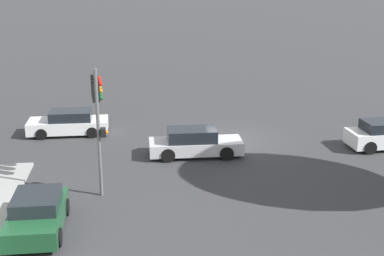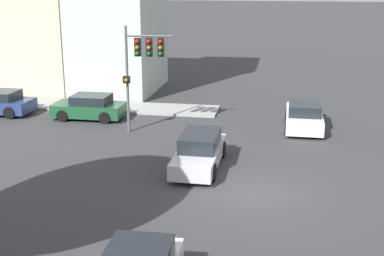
% 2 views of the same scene
% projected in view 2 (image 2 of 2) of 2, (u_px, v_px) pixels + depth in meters
% --- Properties ---
extents(ground_plane, '(300.00, 300.00, 0.00)m').
position_uv_depth(ground_plane, '(253.00, 191.00, 20.12)').
color(ground_plane, '#333335').
extents(traffic_signal, '(0.76, 2.47, 5.44)m').
position_uv_depth(traffic_signal, '(143.00, 57.00, 26.55)').
color(traffic_signal, '#515456').
rests_on(traffic_signal, ground_plane).
extents(crossing_car_1, '(4.52, 1.97, 1.41)m').
position_uv_depth(crossing_car_1, '(304.00, 116.00, 28.20)').
color(crossing_car_1, silver).
rests_on(crossing_car_1, ground_plane).
extents(crossing_car_2, '(4.74, 1.85, 1.45)m').
position_uv_depth(crossing_car_2, '(200.00, 151.00, 22.54)').
color(crossing_car_2, '#B7B7BC').
rests_on(crossing_car_2, ground_plane).
extents(parked_car_0, '(1.99, 3.95, 1.37)m').
position_uv_depth(parked_car_0, '(90.00, 107.00, 30.09)').
color(parked_car_0, '#194728').
rests_on(parked_car_0, ground_plane).
extents(fire_hydrant, '(0.22, 0.22, 0.92)m').
position_uv_depth(fire_hydrant, '(120.00, 108.00, 30.62)').
color(fire_hydrant, red).
rests_on(fire_hydrant, ground_plane).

